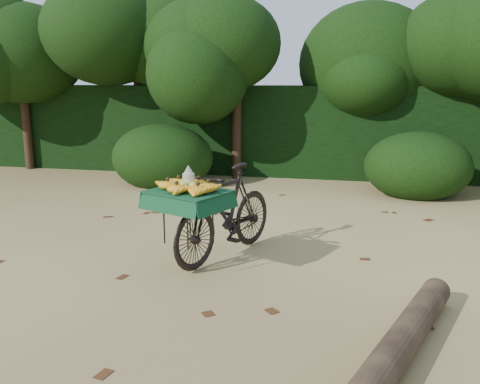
# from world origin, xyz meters

# --- Properties ---
(ground) EXTENTS (80.00, 80.00, 0.00)m
(ground) POSITION_xyz_m (0.00, 0.00, 0.00)
(ground) COLOR tan
(ground) RESTS_ON ground
(vendor_bicycle) EXTENTS (1.22, 1.83, 1.02)m
(vendor_bicycle) POSITION_xyz_m (-0.88, 0.65, 0.52)
(vendor_bicycle) COLOR black
(vendor_bicycle) RESTS_ON ground
(fallen_log) EXTENTS (1.32, 3.07, 0.23)m
(fallen_log) POSITION_xyz_m (0.66, -1.58, 0.12)
(fallen_log) COLOR brown
(fallen_log) RESTS_ON ground
(hedge_backdrop) EXTENTS (26.00, 1.80, 1.80)m
(hedge_backdrop) POSITION_xyz_m (0.00, 6.30, 0.90)
(hedge_backdrop) COLOR black
(hedge_backdrop) RESTS_ON ground
(tree_row) EXTENTS (14.50, 2.00, 4.00)m
(tree_row) POSITION_xyz_m (-0.65, 5.50, 2.00)
(tree_row) COLOR black
(tree_row) RESTS_ON ground
(bush_clumps) EXTENTS (8.80, 1.70, 0.90)m
(bush_clumps) POSITION_xyz_m (0.50, 4.30, 0.45)
(bush_clumps) COLOR black
(bush_clumps) RESTS_ON ground
(leaf_litter) EXTENTS (7.00, 7.30, 0.01)m
(leaf_litter) POSITION_xyz_m (0.00, 0.65, 0.01)
(leaf_litter) COLOR #4B2714
(leaf_litter) RESTS_ON ground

